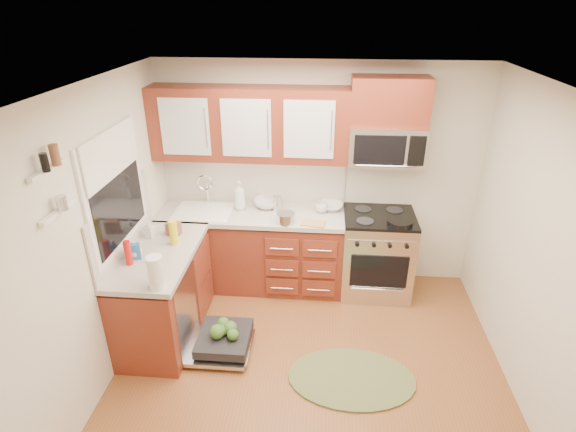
# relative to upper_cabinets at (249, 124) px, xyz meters

# --- Properties ---
(floor) EXTENTS (3.50, 3.50, 0.00)m
(floor) POSITION_rel_upper_cabinets_xyz_m (0.73, -1.57, -1.88)
(floor) COLOR brown
(floor) RESTS_ON ground
(ceiling) EXTENTS (3.50, 3.50, 0.00)m
(ceiling) POSITION_rel_upper_cabinets_xyz_m (0.73, -1.57, 0.62)
(ceiling) COLOR white
(ceiling) RESTS_ON ground
(wall_back) EXTENTS (3.50, 0.04, 2.50)m
(wall_back) POSITION_rel_upper_cabinets_xyz_m (0.73, 0.18, -0.62)
(wall_back) COLOR beige
(wall_back) RESTS_ON ground
(wall_left) EXTENTS (0.04, 3.50, 2.50)m
(wall_left) POSITION_rel_upper_cabinets_xyz_m (-1.02, -1.57, -0.62)
(wall_left) COLOR beige
(wall_left) RESTS_ON ground
(wall_right) EXTENTS (0.04, 3.50, 2.50)m
(wall_right) POSITION_rel_upper_cabinets_xyz_m (2.48, -1.57, -0.62)
(wall_right) COLOR beige
(wall_right) RESTS_ON ground
(base_cabinet_back) EXTENTS (2.05, 0.60, 0.85)m
(base_cabinet_back) POSITION_rel_upper_cabinets_xyz_m (0.00, -0.12, -1.45)
(base_cabinet_back) COLOR maroon
(base_cabinet_back) RESTS_ON ground
(base_cabinet_left) EXTENTS (0.60, 1.25, 0.85)m
(base_cabinet_left) POSITION_rel_upper_cabinets_xyz_m (-0.72, -1.05, -1.45)
(base_cabinet_left) COLOR maroon
(base_cabinet_left) RESTS_ON ground
(countertop_back) EXTENTS (2.07, 0.64, 0.05)m
(countertop_back) POSITION_rel_upper_cabinets_xyz_m (0.00, -0.14, -0.97)
(countertop_back) COLOR #A9A39B
(countertop_back) RESTS_ON base_cabinet_back
(countertop_left) EXTENTS (0.64, 1.27, 0.05)m
(countertop_left) POSITION_rel_upper_cabinets_xyz_m (-0.71, -1.05, -0.97)
(countertop_left) COLOR #A9A39B
(countertop_left) RESTS_ON base_cabinet_left
(backsplash_back) EXTENTS (2.05, 0.02, 0.57)m
(backsplash_back) POSITION_rel_upper_cabinets_xyz_m (0.00, 0.16, -0.67)
(backsplash_back) COLOR beige
(backsplash_back) RESTS_ON ground
(backsplash_left) EXTENTS (0.02, 1.25, 0.57)m
(backsplash_left) POSITION_rel_upper_cabinets_xyz_m (-1.01, -1.05, -0.67)
(backsplash_left) COLOR beige
(backsplash_left) RESTS_ON ground
(upper_cabinets) EXTENTS (2.05, 0.35, 0.75)m
(upper_cabinets) POSITION_rel_upper_cabinets_xyz_m (0.00, 0.00, 0.00)
(upper_cabinets) COLOR maroon
(upper_cabinets) RESTS_ON ground
(cabinet_over_mw) EXTENTS (0.76, 0.35, 0.47)m
(cabinet_over_mw) POSITION_rel_upper_cabinets_xyz_m (1.41, 0.00, 0.26)
(cabinet_over_mw) COLOR maroon
(cabinet_over_mw) RESTS_ON ground
(range) EXTENTS (0.76, 0.64, 0.95)m
(range) POSITION_rel_upper_cabinets_xyz_m (1.41, -0.15, -1.40)
(range) COLOR silver
(range) RESTS_ON ground
(microwave) EXTENTS (0.76, 0.38, 0.40)m
(microwave) POSITION_rel_upper_cabinets_xyz_m (1.41, -0.02, -0.18)
(microwave) COLOR silver
(microwave) RESTS_ON ground
(sink) EXTENTS (0.62, 0.50, 0.26)m
(sink) POSITION_rel_upper_cabinets_xyz_m (-0.52, -0.16, -1.07)
(sink) COLOR white
(sink) RESTS_ON ground
(dishwasher) EXTENTS (0.70, 0.60, 0.20)m
(dishwasher) POSITION_rel_upper_cabinets_xyz_m (-0.13, -1.27, -1.77)
(dishwasher) COLOR silver
(dishwasher) RESTS_ON ground
(window) EXTENTS (0.03, 1.05, 1.05)m
(window) POSITION_rel_upper_cabinets_xyz_m (-1.01, -1.07, -0.32)
(window) COLOR white
(window) RESTS_ON ground
(window_blind) EXTENTS (0.02, 0.96, 0.40)m
(window_blind) POSITION_rel_upper_cabinets_xyz_m (-0.98, -1.07, 0.00)
(window_blind) COLOR white
(window_blind) RESTS_ON ground
(shelf_upper) EXTENTS (0.04, 0.40, 0.03)m
(shelf_upper) POSITION_rel_upper_cabinets_xyz_m (-0.99, -1.92, 0.17)
(shelf_upper) COLOR white
(shelf_upper) RESTS_ON ground
(shelf_lower) EXTENTS (0.04, 0.40, 0.03)m
(shelf_lower) POSITION_rel_upper_cabinets_xyz_m (-0.99, -1.92, -0.12)
(shelf_lower) COLOR white
(shelf_lower) RESTS_ON ground
(rug) EXTENTS (1.21, 0.87, 0.02)m
(rug) POSITION_rel_upper_cabinets_xyz_m (1.10, -1.54, -1.86)
(rug) COLOR olive
(rug) RESTS_ON ground
(skillet) EXTENTS (0.33, 0.33, 0.05)m
(skillet) POSITION_rel_upper_cabinets_xyz_m (1.58, -0.34, -0.90)
(skillet) COLOR black
(skillet) RESTS_ON range
(stock_pot) EXTENTS (0.22, 0.22, 0.12)m
(stock_pot) POSITION_rel_upper_cabinets_xyz_m (0.41, -0.35, -0.89)
(stock_pot) COLOR silver
(stock_pot) RESTS_ON countertop_back
(cutting_board) EXTENTS (0.27, 0.20, 0.02)m
(cutting_board) POSITION_rel_upper_cabinets_xyz_m (0.70, -0.35, -0.94)
(cutting_board) COLOR tan
(cutting_board) RESTS_ON countertop_back
(canister) EXTENTS (0.12, 0.12, 0.17)m
(canister) POSITION_rel_upper_cabinets_xyz_m (0.29, -0.05, -0.87)
(canister) COLOR silver
(canister) RESTS_ON countertop_back
(paper_towel_roll) EXTENTS (0.14, 0.14, 0.29)m
(paper_towel_roll) POSITION_rel_upper_cabinets_xyz_m (-0.52, -1.59, -0.81)
(paper_towel_roll) COLOR white
(paper_towel_roll) RESTS_ON countertop_left
(mustard_bottle) EXTENTS (0.10, 0.10, 0.24)m
(mustard_bottle) POSITION_rel_upper_cabinets_xyz_m (-0.61, -0.88, -0.83)
(mustard_bottle) COLOR yellow
(mustard_bottle) RESTS_ON countertop_left
(red_bottle) EXTENTS (0.08, 0.08, 0.23)m
(red_bottle) POSITION_rel_upper_cabinets_xyz_m (-0.90, -1.27, -0.84)
(red_bottle) COLOR red
(red_bottle) RESTS_ON countertop_left
(wooden_box) EXTENTS (0.15, 0.12, 0.13)m
(wooden_box) POSITION_rel_upper_cabinets_xyz_m (-0.68, -0.70, -0.88)
(wooden_box) COLOR brown
(wooden_box) RESTS_ON countertop_left
(blue_carton) EXTENTS (0.11, 0.09, 0.15)m
(blue_carton) POSITION_rel_upper_cabinets_xyz_m (-0.88, -1.18, -0.88)
(blue_carton) COLOR #2668B2
(blue_carton) RESTS_ON countertop_left
(bowl_a) EXTENTS (0.30, 0.30, 0.07)m
(bowl_a) POSITION_rel_upper_cabinets_xyz_m (0.88, 0.03, -0.92)
(bowl_a) COLOR #999999
(bowl_a) RESTS_ON countertop_back
(bowl_b) EXTENTS (0.32, 0.32, 0.09)m
(bowl_b) POSITION_rel_upper_cabinets_xyz_m (0.17, 0.03, -0.90)
(bowl_b) COLOR #999999
(bowl_b) RESTS_ON countertop_back
(cup) EXTENTS (0.14, 0.14, 0.11)m
(cup) POSITION_rel_upper_cabinets_xyz_m (0.78, -0.06, -0.90)
(cup) COLOR #999999
(cup) RESTS_ON countertop_back
(soap_bottle_a) EXTENTS (0.17, 0.17, 0.33)m
(soap_bottle_a) POSITION_rel_upper_cabinets_xyz_m (-0.13, -0.06, -0.79)
(soap_bottle_a) COLOR #999999
(soap_bottle_a) RESTS_ON countertop_back
(soap_bottle_b) EXTENTS (0.10, 0.10, 0.18)m
(soap_bottle_b) POSITION_rel_upper_cabinets_xyz_m (-0.90, -0.77, -0.86)
(soap_bottle_b) COLOR #999999
(soap_bottle_b) RESTS_ON countertop_left
(soap_bottle_c) EXTENTS (0.15, 0.15, 0.16)m
(soap_bottle_c) POSITION_rel_upper_cabinets_xyz_m (-0.90, -1.15, -0.87)
(soap_bottle_c) COLOR #999999
(soap_bottle_c) RESTS_ON countertop_left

